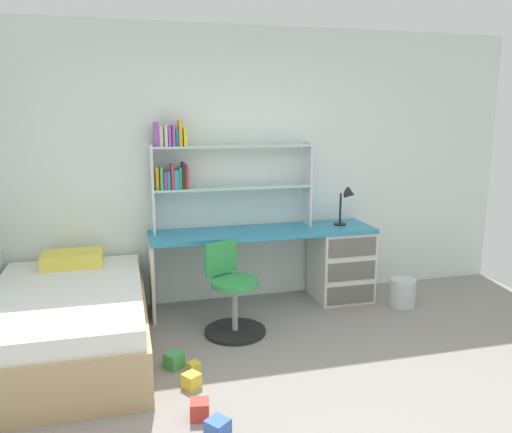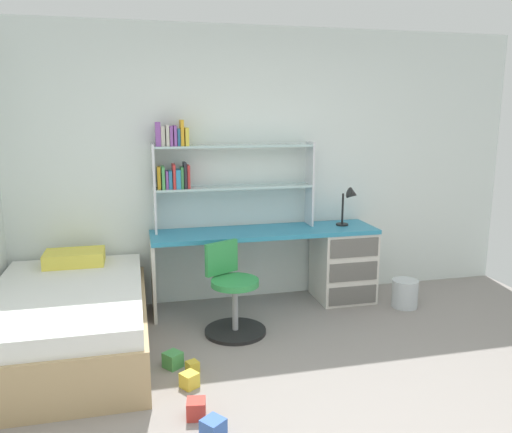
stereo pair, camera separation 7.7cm
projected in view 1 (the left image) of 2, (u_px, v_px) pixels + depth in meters
room_shell at (126, 189)px, 3.48m from camera, size 5.51×5.75×2.63m
desk at (320, 259)px, 4.98m from camera, size 2.13×0.53×0.74m
bookshelf_hutch at (207, 167)px, 4.67m from camera, size 1.51×0.22×1.02m
desk_lamp at (348, 200)px, 4.92m from camera, size 0.20×0.17×0.38m
swivel_chair at (232, 299)px, 4.25m from camera, size 0.52×0.52×0.76m
bed_platform at (68, 323)px, 3.84m from camera, size 1.17×1.82×0.65m
waste_bin at (403, 292)px, 4.87m from camera, size 0.25×0.25×0.27m
toy_block_red_0 at (200, 409)px, 3.08m from camera, size 0.13×0.13×0.11m
toy_block_green_1 at (174, 361)px, 3.69m from camera, size 0.16×0.16×0.12m
toy_block_yellow_2 at (194, 367)px, 3.63m from camera, size 0.10×0.10×0.08m
toy_block_blue_4 at (218, 429)px, 2.89m from camera, size 0.16×0.16×0.12m
toy_block_yellow_5 at (191, 381)px, 3.42m from camera, size 0.14×0.14×0.10m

